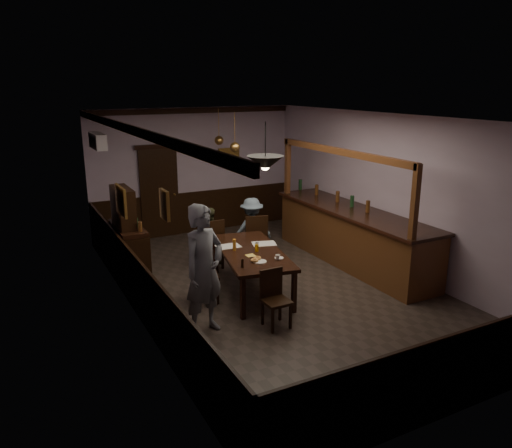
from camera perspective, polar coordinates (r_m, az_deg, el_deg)
room at (r=8.56m, az=2.41°, el=2.01°), size 5.01×8.01×3.01m
dining_table at (r=8.65m, az=-0.57°, el=-3.45°), size 1.41×2.35×0.75m
chair_far_left at (r=9.77m, az=-5.04°, el=-2.05°), size 0.44×0.44×1.01m
chair_far_right at (r=9.96m, az=-0.07°, el=-1.54°), size 0.55×0.55×1.04m
chair_near at (r=7.54m, az=2.09°, el=-8.15°), size 0.38×0.38×0.87m
chair_side at (r=8.33m, az=-6.39°, el=-5.41°), size 0.51×0.51×0.98m
person_standing at (r=7.19m, az=-5.96°, el=-5.25°), size 0.83×0.70×1.93m
person_seated_left at (r=10.02m, az=-5.44°, el=-1.39°), size 0.57×0.45×1.17m
person_seated_right at (r=10.20m, az=-0.49°, el=-0.61°), size 0.90×0.59×1.31m
newspaper_left at (r=8.85m, az=-3.19°, el=-2.56°), size 0.44×0.32×0.01m
newspaper_right at (r=8.98m, az=0.92°, el=-2.26°), size 0.49×0.41×0.01m
napkin at (r=8.38m, az=-0.64°, el=-3.61°), size 0.18×0.18×0.00m
saucer at (r=8.27m, az=2.65°, el=-3.89°), size 0.15×0.15×0.01m
coffee_cup at (r=8.18m, az=2.48°, el=-3.78°), size 0.09×0.09×0.07m
pastry_plate at (r=8.09m, az=0.44°, el=-4.31°), size 0.22×0.22×0.01m
pastry_ring_a at (r=8.07m, az=-0.18°, el=-4.15°), size 0.13×0.13×0.04m
pastry_ring_b at (r=8.17m, az=0.15°, el=-3.89°), size 0.13×0.13×0.04m
soda_can at (r=8.57m, az=0.08°, el=-2.76°), size 0.07×0.07×0.12m
beer_glass at (r=8.62m, az=-2.49°, el=-2.39°), size 0.06×0.06×0.20m
water_glass at (r=8.65m, az=0.11°, el=-2.49°), size 0.06×0.06×0.15m
pepper_mill at (r=7.84m, az=-1.56°, el=-4.49°), size 0.04×0.04×0.14m
sideboard at (r=9.52m, az=-14.43°, el=-2.10°), size 0.47×1.31×1.73m
bar_counter at (r=10.22m, az=10.93°, el=-1.22°), size 0.98×4.19×2.35m
door_back at (r=11.88m, az=-10.98°, el=3.44°), size 0.90×0.06×2.10m
ac_unit at (r=10.32m, az=-17.65°, el=9.03°), size 0.20×0.85×0.30m
picture_left_small at (r=6.02m, az=-10.41°, el=2.18°), size 0.04×0.28×0.36m
picture_left_large at (r=8.39m, az=-15.17°, el=2.58°), size 0.04×0.62×0.48m
picture_back at (r=12.38m, az=-3.12°, el=7.72°), size 0.55×0.04×0.42m
pendant_iron at (r=7.49m, az=1.07°, el=6.97°), size 0.56×0.56×0.72m
pendant_brass_mid at (r=10.12m, az=-2.43°, el=8.76°), size 0.20×0.20×0.81m
pendant_brass_far at (r=11.35m, az=-4.25°, el=9.50°), size 0.20×0.20×0.81m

